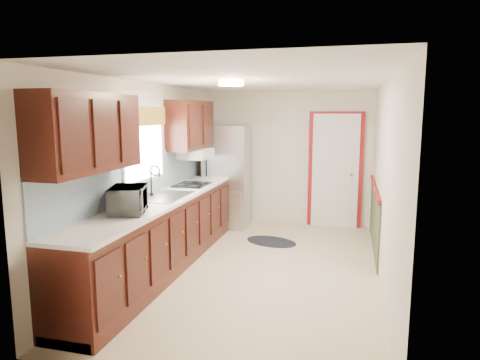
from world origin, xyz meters
The scene contains 8 objects.
room_shell centered at (0.00, 0.00, 1.20)m, with size 3.20×5.20×2.52m.
kitchen_run centered at (-1.24, -0.29, 0.81)m, with size 0.63×4.00×2.20m.
back_wall_trim centered at (0.99, 2.21, 0.89)m, with size 1.12×2.30×2.08m.
ceiling_fixture centered at (-0.30, -0.20, 2.36)m, with size 0.30×0.30×0.06m, color #FFD88C.
microwave centered at (-1.20, -1.11, 1.12)m, with size 0.52×0.29×0.35m, color white.
refrigerator centered at (-1.02, 2.05, 0.90)m, with size 0.79×0.77×1.80m.
rug centered at (-0.06, 1.24, 0.01)m, with size 0.83×0.53×0.01m, color black.
cooktop centered at (-1.19, 0.75, 0.95)m, with size 0.46×0.55×0.02m, color black.
Camera 1 is at (1.11, -5.18, 2.01)m, focal length 32.00 mm.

